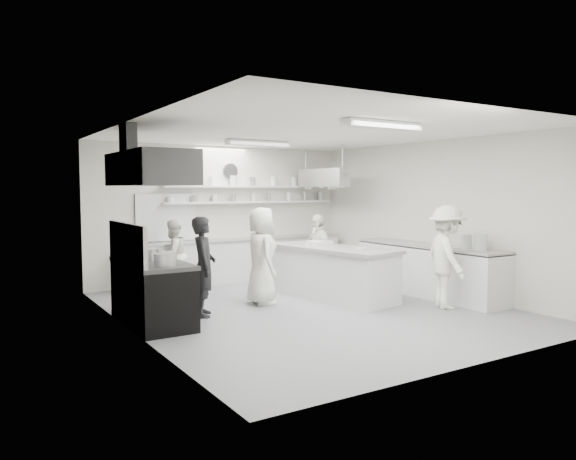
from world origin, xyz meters
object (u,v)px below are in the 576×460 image
right_counter (428,271)px  cook_back (173,255)px  prep_island (333,274)px  cook_stove (204,266)px  stove (153,295)px  back_counter (240,260)px

right_counter → cook_back: (-4.05, 3.01, 0.25)m
prep_island → cook_stove: 2.66m
right_counter → cook_stove: bearing=171.3°
right_counter → cook_back: size_ratio=2.28×
right_counter → stove: bearing=173.5°
cook_stove → right_counter: bearing=-76.2°
right_counter → prep_island: right_counter is taller
right_counter → cook_back: 5.05m
stove → prep_island: 3.50m
back_counter → right_counter: size_ratio=1.52×
back_counter → right_counter: (2.35, -3.40, 0.01)m
cook_stove → prep_island: bearing=-66.3°
back_counter → right_counter: bearing=-55.3°
back_counter → cook_stove: bearing=-126.7°
prep_island → cook_back: cook_back is taller
stove → prep_island: (3.50, 0.13, 0.01)m
stove → back_counter: bearing=44.0°
cook_back → prep_island: bearing=111.8°
right_counter → cook_back: bearing=143.4°
stove → right_counter: 5.28m
prep_island → cook_stove: bearing=171.7°
prep_island → cook_back: bearing=125.7°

